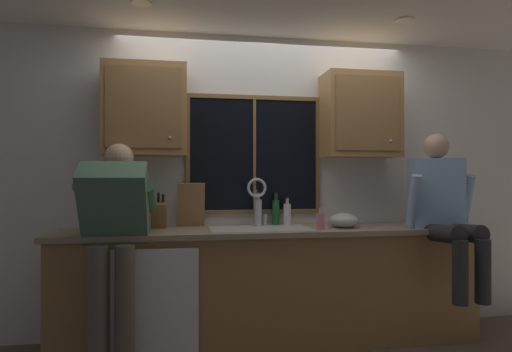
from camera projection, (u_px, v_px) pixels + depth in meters
back_wall at (263, 183)px, 3.86m from camera, size 5.69×0.12×2.55m
ceiling_downlight_left at (141, 3)px, 3.05m from camera, size 0.14×0.14×0.01m
ceiling_downlight_right at (404, 20)px, 3.39m from camera, size 0.14×0.14×0.01m
window_glass at (254, 155)px, 3.78m from camera, size 1.10×0.02×0.95m
window_frame_top at (254, 97)px, 3.78m from camera, size 1.17×0.02×0.04m
window_frame_bottom at (254, 212)px, 3.77m from camera, size 1.17×0.02×0.04m
window_frame_left at (188, 154)px, 3.68m from camera, size 0.03×0.02×0.95m
window_frame_right at (318, 155)px, 3.87m from camera, size 0.04×0.02×0.95m
window_mullion_center at (254, 154)px, 3.77m from camera, size 0.02×0.02×0.95m
lower_cabinet_run at (271, 288)px, 3.52m from camera, size 3.29×0.58×0.88m
countertop at (272, 231)px, 3.50m from camera, size 3.35×0.62×0.04m
dishwasher_front at (155, 302)px, 3.05m from camera, size 0.60×0.02×0.74m
upper_cabinet_left at (146, 110)px, 3.47m from camera, size 0.64×0.36×0.72m
upper_cabinet_right at (360, 116)px, 3.78m from camera, size 0.64×0.36×0.72m
sink at (260, 241)px, 3.49m from camera, size 0.80×0.46×0.21m
faucet at (257, 196)px, 3.67m from camera, size 0.18×0.09×0.40m
person_standing at (115, 230)px, 2.99m from camera, size 0.53×0.68×1.57m
person_sitting_on_counter at (444, 206)px, 3.47m from camera, size 0.54×0.64×1.26m
knife_block at (159, 215)px, 3.49m from camera, size 0.12×0.18×0.32m
cutting_board at (191, 205)px, 3.61m from camera, size 0.22×0.10×0.36m
mixing_bowl at (344, 221)px, 3.57m from camera, size 0.25×0.25×0.12m
soap_dispenser at (320, 221)px, 3.42m from camera, size 0.06×0.07×0.18m
bottle_green_glass at (258, 212)px, 3.66m from camera, size 0.06×0.06×0.29m
bottle_tall_clear at (276, 212)px, 3.74m from camera, size 0.06×0.06×0.28m
bottle_amber_small at (287, 214)px, 3.72m from camera, size 0.06×0.06×0.24m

